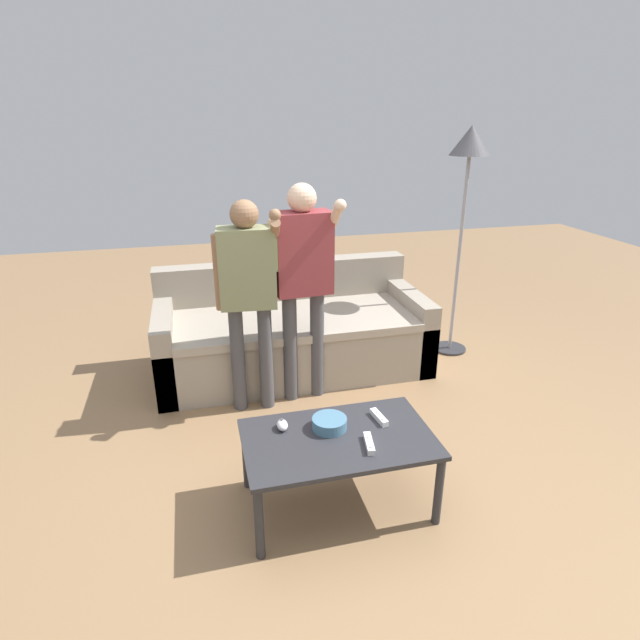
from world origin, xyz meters
The scene contains 10 objects.
ground_plane centered at (0.00, 0.00, 0.00)m, with size 12.00×12.00×0.00m, color #93704C.
couch centered at (-0.06, 1.46, 0.28)m, with size 2.10×0.95×0.80m.
coffee_table centered at (-0.15, -0.20, 0.37)m, with size 0.96×0.58×0.42m.
snack_bowl centered at (-0.17, -0.11, 0.45)m, with size 0.18×0.18×0.06m, color teal.
game_remote_nunchuk centered at (-0.41, -0.06, 0.44)m, with size 0.06×0.09×0.05m.
floor_lamp centered at (1.34, 1.42, 1.59)m, with size 0.31×0.31×1.86m.
player_center centered at (-0.07, 0.95, 0.96)m, with size 0.47×0.33×1.53m.
player_left centered at (-0.45, 0.89, 0.91)m, with size 0.43×0.32×1.45m.
game_remote_wand_near centered at (0.11, -0.10, 0.43)m, with size 0.06×0.15×0.03m.
game_remote_wand_far centered at (-0.02, -0.31, 0.43)m, with size 0.06×0.16×0.03m.
Camera 1 is at (-0.77, -2.29, 1.93)m, focal length 28.83 mm.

